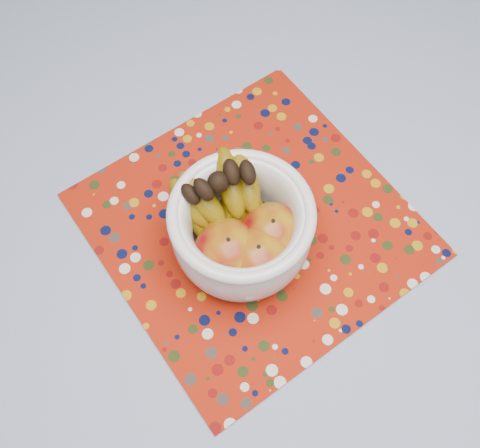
{
  "coord_description": "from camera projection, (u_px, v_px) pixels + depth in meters",
  "views": [
    {
      "loc": [
        -0.15,
        -0.26,
        1.49
      ],
      "look_at": [
        -0.03,
        0.04,
        0.83
      ],
      "focal_mm": 42.0,
      "sensor_mm": 36.0,
      "label": 1
    }
  ],
  "objects": [
    {
      "name": "placemat",
      "position": [
        252.0,
        224.0,
        0.81
      ],
      "size": [
        0.5,
        0.5,
        0.0
      ],
      "primitive_type": "cube",
      "rotation": [
        0.0,
        0.0,
        0.24
      ],
      "color": "#9A1A08",
      "rests_on": "tablecloth"
    },
    {
      "name": "fruit_bowl",
      "position": [
        236.0,
        225.0,
        0.73
      ],
      "size": [
        0.2,
        0.2,
        0.15
      ],
      "color": "white",
      "rests_on": "placemat"
    },
    {
      "name": "table",
      "position": [
        267.0,
        282.0,
        0.86
      ],
      "size": [
        1.2,
        1.2,
        0.75
      ],
      "color": "brown",
      "rests_on": "ground"
    },
    {
      "name": "tablecloth",
      "position": [
        269.0,
        262.0,
        0.79
      ],
      "size": [
        1.32,
        1.32,
        0.01
      ],
      "primitive_type": "cube",
      "color": "slate",
      "rests_on": "table"
    }
  ]
}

